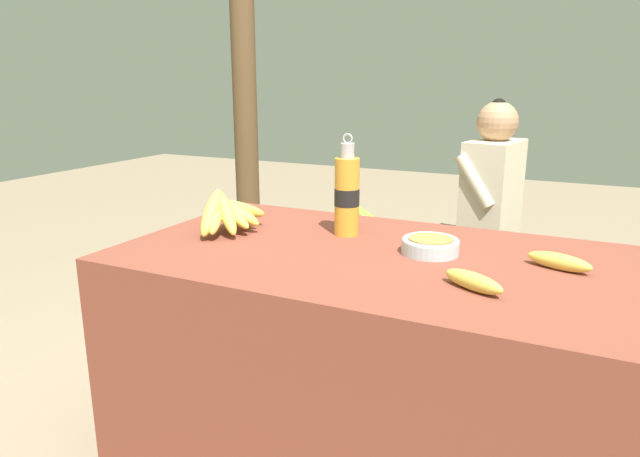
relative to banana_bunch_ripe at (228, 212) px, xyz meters
The scene contains 10 objects.
market_counter 0.67m from the banana_bunch_ripe, ahead, with size 1.48×0.86×0.74m.
banana_bunch_ripe is the anchor object (origin of this frame).
serving_bowl 0.68m from the banana_bunch_ripe, ahead, with size 0.17×0.17×0.05m.
water_bottle 0.40m from the banana_bunch_ripe, 22.44° to the left, with size 0.08×0.08×0.33m.
loose_banana_front 0.87m from the banana_bunch_ripe, 12.32° to the right, with size 0.17×0.12×0.05m.
loose_banana_side 1.03m from the banana_bunch_ripe, ahead, with size 0.18×0.10×0.05m.
wooden_bench 1.36m from the banana_bunch_ripe, 69.55° to the left, with size 1.73×0.32×0.46m.
seated_vendor 1.35m from the banana_bunch_ripe, 62.44° to the left, with size 0.44×0.41×1.15m.
banana_bunch_green 1.25m from the banana_bunch_ripe, 89.49° to the left, with size 0.18×0.26×0.15m.
support_post_near 1.65m from the banana_bunch_ripe, 120.65° to the left, with size 0.14×0.14×2.36m.
Camera 1 is at (0.57, -1.53, 1.24)m, focal length 32.00 mm.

